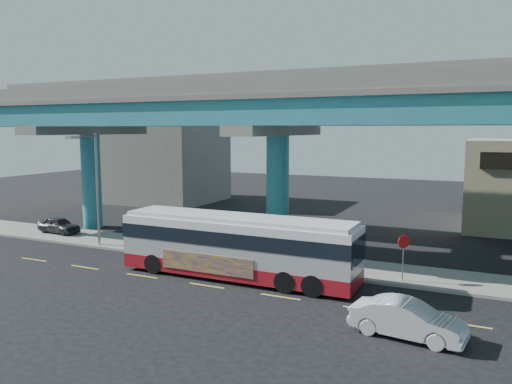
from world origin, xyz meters
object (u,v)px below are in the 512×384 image
at_px(transit_bus, 238,244).
at_px(street_lamp, 91,173).
at_px(sedan, 407,319).
at_px(parked_car, 59,225).
at_px(stop_sign, 403,248).

height_order(transit_bus, street_lamp, street_lamp).
distance_m(transit_bus, street_lamp, 12.18).
bearing_deg(transit_bus, sedan, -23.51).
xyz_separation_m(parked_car, street_lamp, (5.37, -2.20, 4.24)).
distance_m(transit_bus, sedan, 10.17).
bearing_deg(sedan, transit_bus, 74.02).
relative_size(sedan, parked_car, 1.23).
bearing_deg(sedan, street_lamp, 81.94).
bearing_deg(stop_sign, street_lamp, 157.55).
bearing_deg(parked_car, stop_sign, -89.27).
xyz_separation_m(sedan, parked_car, (-26.22, 8.17, 0.05)).
height_order(transit_bus, sedan, transit_bus).
bearing_deg(street_lamp, transit_bus, -9.18).
relative_size(sedan, stop_sign, 1.85).
height_order(parked_car, street_lamp, street_lamp).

